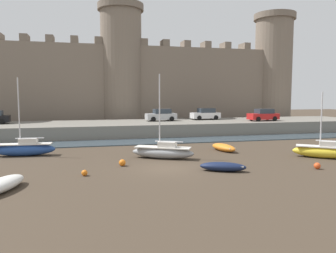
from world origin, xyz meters
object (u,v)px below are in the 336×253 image
Objects in this scene: car_quay_west at (161,115)px; car_quay_centre_west at (206,114)px; mooring_buoy_mid_mud at (122,163)px; sailboat_midflat_left at (24,149)px; rowboat_midflat_right at (2,184)px; mooring_buoy_near_shore at (84,173)px; sailboat_near_channel_right at (163,151)px; rowboat_midflat_centre at (223,166)px; rowboat_foreground_centre at (224,147)px; sailboat_foreground_right at (323,151)px; mooring_buoy_near_channel at (317,166)px; car_quay_centre_east at (263,115)px.

car_quay_west is 6.71m from car_quay_centre_west.
car_quay_centre_west is (13.94, 20.78, 2.13)m from mooring_buoy_mid_mud.
sailboat_midflat_left is 1.69× the size of rowboat_midflat_right.
car_quay_west reaches higher than mooring_buoy_near_shore.
sailboat_near_channel_right is 6.04m from rowboat_midflat_centre.
mooring_buoy_mid_mud is (-9.62, -4.21, -0.10)m from rowboat_foreground_centre.
sailboat_foreground_right reaches higher than mooring_buoy_mid_mud.
car_quay_west is (-5.70, 24.09, 2.15)m from mooring_buoy_near_channel.
rowboat_foreground_centre is at bearing -104.59° from car_quay_centre_west.
car_quay_centre_east is at bearing 75.16° from sailboat_foreground_right.
car_quay_west is (-8.87, 20.76, 1.80)m from sailboat_foreground_right.
rowboat_midflat_centre reaches higher than mooring_buoy_near_channel.
rowboat_midflat_right is 1.21× the size of rowboat_midflat_centre.
sailboat_midflat_left reaches higher than rowboat_midflat_right.
sailboat_near_channel_right is 1.61× the size of car_quay_centre_east.
car_quay_centre_west reaches higher than rowboat_midflat_centre.
car_quay_centre_east is 13.90m from car_quay_west.
sailboat_near_channel_right reaches higher than car_quay_centre_west.
sailboat_midflat_left is 9.67m from mooring_buoy_near_shore.
rowboat_foreground_centre is 0.62× the size of sailboat_foreground_right.
car_quay_centre_east is (17.35, 14.76, 1.80)m from sailboat_near_channel_right.
mooring_buoy_mid_mud is at bearing 177.16° from sailboat_foreground_right.
mooring_buoy_mid_mud is 3.49m from mooring_buoy_near_shore.
sailboat_midflat_left reaches higher than sailboat_foreground_right.
car_quay_centre_west reaches higher than rowboat_midflat_right.
car_quay_west is (3.80, 17.88, 1.80)m from sailboat_near_channel_right.
sailboat_midflat_left is at bearing -145.46° from car_quay_centre_west.
sailboat_midflat_left is at bearing 142.00° from mooring_buoy_mid_mud.
sailboat_midflat_left is 1.96× the size of rowboat_foreground_centre.
rowboat_midflat_centre is at bearing -33.13° from sailboat_midflat_left.
mooring_buoy_mid_mud reaches higher than mooring_buoy_near_channel.
sailboat_foreground_right is at bearing -2.84° from mooring_buoy_mid_mud.
mooring_buoy_mid_mud is (-16.15, 0.80, -0.33)m from sailboat_foreground_right.
mooring_buoy_mid_mud is (7.61, -5.95, -0.37)m from sailboat_midflat_left.
rowboat_midflat_right is at bearing -170.35° from sailboat_foreground_right.
rowboat_foreground_centre is 13.87m from mooring_buoy_near_shore.
rowboat_foreground_centre is 0.79× the size of car_quay_centre_east.
rowboat_midflat_centre is at bearing -107.46° from car_quay_centre_west.
sailboat_near_channel_right reaches higher than mooring_buoy_mid_mud.
car_quay_centre_east and car_quay_centre_west have the same top height.
rowboat_midflat_right is 23.31m from sailboat_foreground_right.
rowboat_midflat_centre is at bearing -113.54° from rowboat_foreground_centre.
sailboat_foreground_right reaches higher than mooring_buoy_near_shore.
sailboat_midflat_left is 24.70m from sailboat_foreground_right.
rowboat_midflat_right is (0.78, -10.66, -0.25)m from sailboat_midflat_left.
mooring_buoy_mid_mud is (-3.48, -2.08, -0.33)m from sailboat_near_channel_right.
rowboat_midflat_centre is 6.64m from mooring_buoy_near_channel.
rowboat_midflat_centre is at bearing 6.52° from rowboat_midflat_right.
mooring_buoy_near_shore is at bearing -138.43° from mooring_buoy_mid_mud.
rowboat_foreground_centre reaches higher than mooring_buoy_near_shore.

